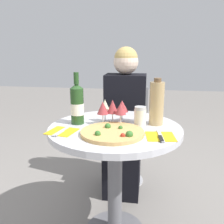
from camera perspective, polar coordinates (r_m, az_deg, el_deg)
name	(u,v)px	position (r m, az deg, el deg)	size (l,w,h in m)	color
dining_table	(115,152)	(1.57, 0.69, -9.08)	(0.80, 0.80, 0.75)	slate
chair_behind_diner	(126,135)	(2.32, 3.11, -5.18)	(0.39, 0.39, 0.86)	#ADADB2
seated_diner	(124,125)	(2.14, 2.79, -3.08)	(0.35, 0.47, 1.22)	black
pizza_large	(113,132)	(1.37, 0.15, -4.70)	(0.35, 0.35, 0.05)	tan
wine_bottle	(77,104)	(1.55, -7.98, 1.76)	(0.08, 0.08, 0.32)	#23471E
tall_carafe	(157,103)	(1.54, 10.17, 2.02)	(0.09, 0.09, 0.29)	tan
sugar_shaker	(140,117)	(1.51, 6.45, -1.03)	(0.07, 0.07, 0.12)	silver
wine_glass_back_left	(105,106)	(1.59, -1.62, 1.37)	(0.07, 0.07, 0.14)	silver
wine_glass_front_left	(103,108)	(1.52, -2.13, 0.86)	(0.07, 0.07, 0.15)	silver
wine_glass_back_right	(122,106)	(1.57, 2.31, 1.28)	(0.08, 0.08, 0.14)	silver
wine_glass_center	(113,107)	(1.54, 0.13, 1.17)	(0.07, 0.07, 0.15)	silver
wine_glass_front_right	(121,109)	(1.50, 1.98, 0.59)	(0.07, 0.07, 0.14)	silver
place_setting_left	(62,131)	(1.44, -11.40, -4.36)	(0.17, 0.19, 0.01)	gold
place_setting_right	(160,136)	(1.36, 11.02, -5.50)	(0.17, 0.19, 0.01)	gold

